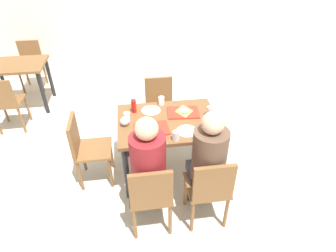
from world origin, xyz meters
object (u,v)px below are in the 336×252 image
pizza_slice_b (184,110)px  background_table (17,71)px  tray_red_near (152,129)px  pizza_slice_a (151,129)px  tray_red_far (183,112)px  person_in_red (148,164)px  background_chair_far (31,61)px  chair_far_side (160,104)px  condiment_bottle (134,106)px  background_chair_near (5,101)px  main_table (168,128)px  soda_can (209,111)px  plastic_cup_b (176,136)px  plastic_cup_c (127,117)px  person_in_brown_jacket (208,158)px  foil_bundle (125,121)px  chair_left_end (85,146)px  plastic_cup_a (161,101)px  paper_plate_center (151,110)px  paper_plate_near_edge (187,131)px  chair_near_right (209,187)px  chair_near_left (151,194)px

pizza_slice_b → background_table: 2.97m
tray_red_near → pizza_slice_a: (-0.01, -0.03, 0.02)m
tray_red_near → tray_red_far: size_ratio=1.00×
person_in_red → tray_red_near: 0.52m
tray_red_near → background_chair_far: background_chair_far is taller
chair_far_side → condiment_bottle: 0.76m
person_in_red → pizza_slice_a: (0.07, 0.49, 0.03)m
background_table → background_chair_near: (-0.00, -0.73, -0.12)m
main_table → soda_can: size_ratio=9.13×
chair_far_side → plastic_cup_b: bearing=-88.6°
chair_far_side → background_chair_far: same height
plastic_cup_c → plastic_cup_b: bearing=-41.5°
person_in_brown_jacket → soda_can: (0.19, 0.68, 0.07)m
foil_bundle → background_chair_far: size_ratio=0.12×
tray_red_near → pizza_slice_a: bearing=-114.7°
person_in_brown_jacket → plastic_cup_b: 0.40m
tray_red_far → pizza_slice_a: 0.50m
chair_left_end → plastic_cup_c: (0.49, 0.06, 0.30)m
plastic_cup_a → background_chair_far: (-2.13, 2.30, -0.30)m
chair_far_side → background_chair_far: size_ratio=1.00×
main_table → plastic_cup_b: bearing=-85.5°
background_chair_near → person_in_brown_jacket: bearing=-37.3°
person_in_brown_jacket → background_chair_near: person_in_brown_jacket is taller
paper_plate_center → paper_plate_near_edge: bearing=-54.1°
paper_plate_center → plastic_cup_b: 0.62m
chair_left_end → tray_red_far: chair_left_end is taller
person_in_brown_jacket → pizza_slice_b: person_in_brown_jacket is taller
main_table → condiment_bottle: condiment_bottle is taller
chair_near_right → paper_plate_near_edge: (-0.11, 0.57, 0.26)m
person_in_red → background_chair_near: person_in_red is taller
pizza_slice_a → foil_bundle: size_ratio=2.24×
chair_near_right → tray_red_near: (-0.47, 0.66, 0.26)m
chair_near_right → tray_red_near: size_ratio=2.38×
chair_near_right → plastic_cup_c: size_ratio=8.58×
main_table → background_chair_near: background_chair_near is taller
pizza_slice_b → background_chair_far: bearing=133.2°
background_table → background_chair_far: bearing=90.0°
chair_left_end → background_chair_far: 2.93m
paper_plate_near_edge → background_table: bearing=137.2°
person_in_brown_jacket → paper_plate_near_edge: bearing=104.5°
main_table → pizza_slice_a: (-0.21, -0.18, 0.13)m
person_in_brown_jacket → tray_red_near: person_in_brown_jacket is taller
chair_left_end → soda_can: 1.45m
person_in_red → chair_far_side: bearing=79.2°
tray_red_near → background_chair_near: 2.39m
chair_left_end → plastic_cup_b: bearing=-20.2°
main_table → paper_plate_center: paper_plate_center is taller
chair_near_right → soda_can: 0.90m
person_in_red → foil_bundle: person_in_red is taller
chair_near_left → pizza_slice_a: chair_near_left is taller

